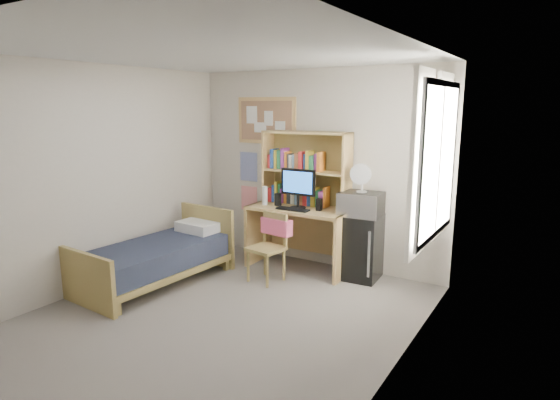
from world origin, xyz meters
The scene contains 25 objects.
floor centered at (0.00, 0.00, -0.01)m, with size 3.60×4.20×0.02m, color gray.
ceiling centered at (0.00, 0.00, 2.60)m, with size 3.60×4.20×0.02m, color silver.
wall_back centered at (0.00, 2.10, 1.30)m, with size 3.60×0.04×2.60m, color beige.
wall_left centered at (-1.80, 0.00, 1.30)m, with size 0.04×4.20×2.60m, color beige.
wall_right centered at (1.80, 0.00, 1.30)m, with size 0.04×4.20×2.60m, color beige.
window_unit centered at (1.75, 1.20, 1.60)m, with size 0.10×1.40×1.70m, color white.
curtain_left centered at (1.72, 0.80, 1.60)m, with size 0.04×0.55×1.70m, color silver.
curtain_right centered at (1.72, 1.60, 1.60)m, with size 0.04×0.55×1.70m, color silver.
bulletin_board centered at (-0.78, 2.08, 1.92)m, with size 0.94×0.03×0.64m, color #A37856.
poster_wave centered at (-1.10, 2.09, 1.25)m, with size 0.30×0.01×0.42m, color #253794.
poster_japan centered at (-1.10, 2.09, 0.78)m, with size 0.28×0.01×0.36m, color red.
desk centered at (-0.04, 1.75, 0.42)m, with size 1.33×0.66×0.83m, color tan.
desk_chair centered at (-0.17, 1.13, 0.42)m, with size 0.42×0.42×0.84m, color tan.
mini_fridge centered at (0.76, 1.84, 0.40)m, with size 0.48×0.48×0.81m, color black.
bed centered at (-1.28, 0.37, 0.24)m, with size 0.88×1.77×0.49m, color #1C2132.
hutch centered at (-0.05, 1.90, 1.32)m, with size 1.19×0.30×0.97m, color tan.
monitor centered at (-0.04, 1.69, 1.08)m, with size 0.47×0.04×0.51m, color black.
keyboard centered at (-0.04, 1.55, 0.84)m, with size 0.43×0.14×0.02m, color black.
speaker_left centered at (-0.34, 1.68, 0.91)m, with size 0.07×0.07×0.17m, color black.
speaker_right centered at (0.26, 1.69, 0.91)m, with size 0.06×0.06×0.15m, color black.
water_bottle centered at (-0.52, 1.64, 0.95)m, with size 0.07×0.07×0.25m, color silver.
hoodie centered at (-0.14, 1.33, 0.65)m, with size 0.42×0.13×0.20m, color #FF618D.
microwave centered at (0.77, 1.82, 0.95)m, with size 0.50×0.38×0.29m, color #BBBBC0.
desk_fan centered at (0.77, 1.82, 1.25)m, with size 0.25×0.25×0.32m, color silver.
pillow centered at (-1.23, 1.12, 0.55)m, with size 0.54×0.38×0.13m, color silver.
Camera 1 is at (2.85, -3.42, 2.13)m, focal length 30.00 mm.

